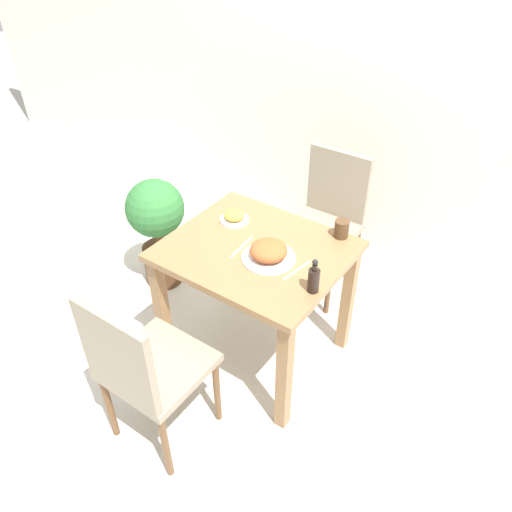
% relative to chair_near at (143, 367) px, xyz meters
% --- Properties ---
extents(ground_plane, '(16.00, 16.00, 0.00)m').
position_rel_chair_near_xyz_m(ground_plane, '(0.07, 0.74, -0.52)').
color(ground_plane, beige).
extents(wall_back, '(8.00, 0.05, 2.60)m').
position_rel_chair_near_xyz_m(wall_back, '(0.07, 2.07, 0.78)').
color(wall_back, beige).
rests_on(wall_back, ground_plane).
extents(dining_table, '(0.87, 0.75, 0.73)m').
position_rel_chair_near_xyz_m(dining_table, '(0.07, 0.74, 0.09)').
color(dining_table, olive).
rests_on(dining_table, ground_plane).
extents(chair_near, '(0.42, 0.42, 0.91)m').
position_rel_chair_near_xyz_m(chair_near, '(0.00, 0.00, 0.00)').
color(chair_near, gray).
rests_on(chair_near, ground_plane).
extents(chair_far, '(0.42, 0.42, 0.91)m').
position_rel_chair_near_xyz_m(chair_far, '(0.07, 1.51, 0.00)').
color(chair_far, gray).
rests_on(chair_far, ground_plane).
extents(food_plate, '(0.26, 0.26, 0.09)m').
position_rel_chair_near_xyz_m(food_plate, '(0.17, 0.71, 0.26)').
color(food_plate, white).
rests_on(food_plate, dining_table).
extents(side_plate, '(0.16, 0.16, 0.06)m').
position_rel_chair_near_xyz_m(side_plate, '(-0.16, 0.88, 0.24)').
color(side_plate, white).
rests_on(side_plate, dining_table).
extents(drink_cup, '(0.07, 0.07, 0.09)m').
position_rel_chair_near_xyz_m(drink_cup, '(0.37, 1.07, 0.26)').
color(drink_cup, '#4C331E').
rests_on(drink_cup, dining_table).
extents(sauce_bottle, '(0.05, 0.05, 0.17)m').
position_rel_chair_near_xyz_m(sauce_bottle, '(0.46, 0.63, 0.28)').
color(sauce_bottle, black).
rests_on(sauce_bottle, dining_table).
extents(fork_utensil, '(0.02, 0.20, 0.00)m').
position_rel_chair_near_xyz_m(fork_utensil, '(0.01, 0.71, 0.22)').
color(fork_utensil, silver).
rests_on(fork_utensil, dining_table).
extents(spoon_utensil, '(0.04, 0.19, 0.00)m').
position_rel_chair_near_xyz_m(spoon_utensil, '(0.33, 0.71, 0.22)').
color(spoon_utensil, silver).
rests_on(spoon_utensil, dining_table).
extents(potted_plant_left, '(0.37, 0.37, 0.75)m').
position_rel_chair_near_xyz_m(potted_plant_left, '(-0.80, 0.91, -0.05)').
color(potted_plant_left, '#51331E').
rests_on(potted_plant_left, ground_plane).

